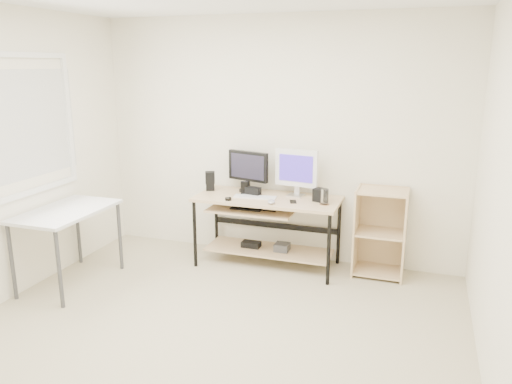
{
  "coord_description": "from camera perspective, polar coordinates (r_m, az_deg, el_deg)",
  "views": [
    {
      "loc": [
        1.51,
        -3.12,
        2.09
      ],
      "look_at": [
        -0.01,
        1.3,
        0.89
      ],
      "focal_mm": 35.0,
      "sensor_mm": 36.0,
      "label": 1
    }
  ],
  "objects": [
    {
      "name": "drinking_glass",
      "position": [
        4.94,
        7.85,
        -0.51
      ],
      "size": [
        0.09,
        0.09,
        0.15
      ],
      "primitive_type": "cylinder",
      "rotation": [
        0.0,
        0.0,
        0.21
      ],
      "color": "white",
      "rests_on": "coaster"
    },
    {
      "name": "coaster",
      "position": [
        4.96,
        7.82,
        -1.4
      ],
      "size": [
        0.12,
        0.12,
        0.01
      ],
      "primitive_type": "cylinder",
      "rotation": [
        0.0,
        0.0,
        0.21
      ],
      "color": "#8F6440",
      "rests_on": "desk"
    },
    {
      "name": "smartphone",
      "position": [
        5.02,
        4.26,
        -1.1
      ],
      "size": [
        0.1,
        0.13,
        0.01
      ],
      "primitive_type": "cube",
      "rotation": [
        0.0,
        0.0,
        0.33
      ],
      "color": "black",
      "rests_on": "desk"
    },
    {
      "name": "black_monitor",
      "position": [
        5.37,
        -0.91,
        2.68
      ],
      "size": [
        0.48,
        0.2,
        0.44
      ],
      "rotation": [
        0.0,
        0.0,
        -0.26
      ],
      "color": "black",
      "rests_on": "desk"
    },
    {
      "name": "audio_controller",
      "position": [
        5.26,
        -1.36,
        0.43
      ],
      "size": [
        0.08,
        0.07,
        0.15
      ],
      "primitive_type": "cube",
      "rotation": [
        0.0,
        0.0,
        0.39
      ],
      "color": "black",
      "rests_on": "desk"
    },
    {
      "name": "room",
      "position": [
        3.65,
        -8.4,
        1.96
      ],
      "size": [
        4.01,
        4.01,
        2.62
      ],
      "color": "#BFB393",
      "rests_on": "ground"
    },
    {
      "name": "mouse",
      "position": [
        4.95,
        1.76,
        -1.11
      ],
      "size": [
        0.1,
        0.13,
        0.04
      ],
      "primitive_type": "ellipsoid",
      "rotation": [
        0.0,
        0.0,
        0.24
      ],
      "color": "#ADADB2",
      "rests_on": "desk"
    },
    {
      "name": "speaker_left",
      "position": [
        5.48,
        -5.26,
        1.31
      ],
      "size": [
        0.14,
        0.14,
        0.2
      ],
      "rotation": [
        0.0,
        0.0,
        0.42
      ],
      "color": "black",
      "rests_on": "desk"
    },
    {
      "name": "side_table",
      "position": [
        5.1,
        -20.83,
        -2.77
      ],
      "size": [
        0.6,
        1.0,
        0.75
      ],
      "color": "silver",
      "rests_on": "ground"
    },
    {
      "name": "white_imac",
      "position": [
        5.19,
        4.64,
        2.6
      ],
      "size": [
        0.46,
        0.15,
        0.49
      ],
      "rotation": [
        0.0,
        0.0,
        -0.13
      ],
      "color": "silver",
      "rests_on": "desk"
    },
    {
      "name": "shelf_unit",
      "position": [
        5.22,
        14.04,
        -4.37
      ],
      "size": [
        0.5,
        0.4,
        0.9
      ],
      "color": "beige",
      "rests_on": "ground"
    },
    {
      "name": "keyboard",
      "position": [
        5.17,
        -0.12,
        -0.57
      ],
      "size": [
        0.45,
        0.17,
        0.02
      ],
      "primitive_type": "cube",
      "rotation": [
        0.0,
        0.0,
        0.1
      ],
      "color": "silver",
      "rests_on": "desk"
    },
    {
      "name": "desk",
      "position": [
        5.25,
        1.06,
        -2.81
      ],
      "size": [
        1.5,
        0.65,
        0.75
      ],
      "color": "#D1B284",
      "rests_on": "ground"
    },
    {
      "name": "volume_puck",
      "position": [
        5.08,
        -3.19,
        -0.8
      ],
      "size": [
        0.08,
        0.08,
        0.03
      ],
      "primitive_type": "cylinder",
      "rotation": [
        0.0,
        0.0,
        -0.31
      ],
      "color": "black",
      "rests_on": "desk"
    },
    {
      "name": "center_speaker",
      "position": [
        5.25,
        -0.44,
        0.09
      ],
      "size": [
        0.19,
        0.11,
        0.09
      ],
      "primitive_type": "cube",
      "rotation": [
        0.0,
        0.0,
        -0.16
      ],
      "color": "black",
      "rests_on": "desk"
    },
    {
      "name": "speaker_right",
      "position": [
        5.06,
        7.29,
        -0.33
      ],
      "size": [
        0.14,
        0.14,
        0.13
      ],
      "primitive_type": "cube",
      "rotation": [
        0.0,
        0.0,
        -0.33
      ],
      "color": "black",
      "rests_on": "desk"
    }
  ]
}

